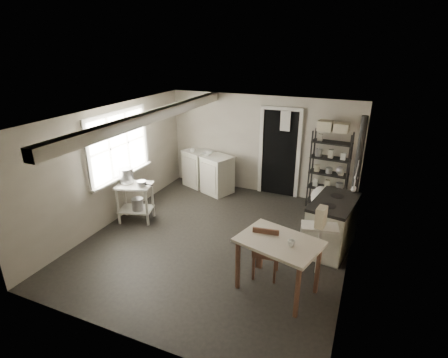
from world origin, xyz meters
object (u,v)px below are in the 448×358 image
at_px(base_cabinets, 208,171).
at_px(work_table, 277,268).
at_px(stove, 332,225).
at_px(stockpot, 126,175).
at_px(prep_table, 136,202).
at_px(shelf_rack, 329,166).
at_px(flour_sack, 321,198).
at_px(chair, 266,248).

height_order(base_cabinets, work_table, base_cabinets).
xyz_separation_m(stove, work_table, (-0.57, -1.48, -0.06)).
height_order(stockpot, stove, stockpot).
bearing_deg(work_table, prep_table, 162.68).
xyz_separation_m(shelf_rack, flour_sack, (-0.09, -0.11, -0.71)).
distance_m(prep_table, work_table, 3.34).
height_order(shelf_rack, chair, shelf_rack).
distance_m(prep_table, stove, 3.79).
distance_m(prep_table, chair, 3.02).
height_order(base_cabinets, shelf_rack, shelf_rack).
relative_size(prep_table, stockpot, 2.62).
bearing_deg(shelf_rack, base_cabinets, -174.16).
bearing_deg(base_cabinets, work_table, -27.81).
xyz_separation_m(shelf_rack, chair, (-0.51, -2.84, -0.46)).
bearing_deg(flour_sack, prep_table, -148.99).
bearing_deg(chair, stove, 48.25).
height_order(prep_table, flour_sack, prep_table).
bearing_deg(flour_sack, stove, -75.38).
bearing_deg(stockpot, stove, 6.77).
xyz_separation_m(stockpot, chair, (3.11, -0.73, -0.45)).
relative_size(stockpot, base_cabinets, 0.22).
height_order(shelf_rack, stove, shelf_rack).
distance_m(shelf_rack, work_table, 3.18).
bearing_deg(work_table, shelf_rack, 85.28).
distance_m(base_cabinets, work_table, 3.99).
xyz_separation_m(shelf_rack, stove, (0.31, -1.64, -0.51)).
distance_m(prep_table, flour_sack, 3.92).
bearing_deg(prep_table, stove, 7.39).
bearing_deg(chair, stockpot, 159.27).
distance_m(base_cabinets, flour_sack, 2.75).
xyz_separation_m(stove, chair, (-0.82, -1.20, 0.05)).
bearing_deg(shelf_rack, stockpot, -145.36).
distance_m(base_cabinets, shelf_rack, 2.87).
relative_size(stockpot, work_table, 0.27).
bearing_deg(stove, base_cabinets, 162.68).
xyz_separation_m(stockpot, flour_sack, (3.53, 2.00, -0.70)).
xyz_separation_m(prep_table, work_table, (3.19, -0.99, -0.02)).
xyz_separation_m(base_cabinets, flour_sack, (2.74, -0.04, -0.22)).
bearing_deg(stove, flour_sack, 113.91).
height_order(chair, flour_sack, chair).
height_order(stove, chair, chair).
relative_size(base_cabinets, chair, 1.50).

